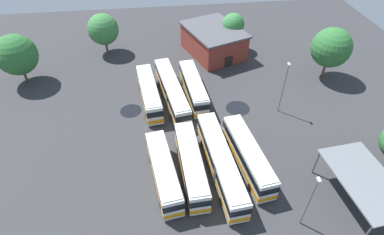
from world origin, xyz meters
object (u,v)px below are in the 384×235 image
object	(u,v)px
bus_row0_slot2	(191,164)
bus_row0_slot1	(221,162)
tree_west_edge	(16,55)
bus_row0_slot0	(248,155)
lamp_post_mid_lot	(284,86)
tree_northeast	(103,29)
bus_row0_slot3	(164,172)
lamp_post_by_building	(310,200)
tree_northwest	(331,48)
tree_south_edge	(233,25)
bus_row1_slot2	(172,91)
depot_building	(213,41)
bus_row1_slot1	(193,87)
maintenance_shelter	(366,180)
bus_row1_slot3	(149,93)

from	to	relation	value
bus_row0_slot2	bus_row0_slot1	bearing A→B (deg)	-91.60
bus_row0_slot1	tree_west_edge	distance (m)	39.13
bus_row0_slot0	bus_row0_slot2	xyz separation A→B (m)	(-0.59, 7.43, -0.00)
lamp_post_mid_lot	tree_northeast	world-z (taller)	lamp_post_mid_lot
bus_row0_slot3	lamp_post_mid_lot	xyz separation A→B (m)	(11.44, -18.78, 2.91)
lamp_post_by_building	lamp_post_mid_lot	distance (m)	19.52
tree_northwest	bus_row0_slot0	bearing A→B (deg)	134.20
tree_northwest	tree_south_edge	distance (m)	18.82
bus_row0_slot0	bus_row1_slot2	xyz separation A→B (m)	(15.06, 8.64, 0.00)
depot_building	tree_northeast	distance (m)	21.72
tree_west_edge	tree_south_edge	bearing A→B (deg)	-79.63
bus_row0_slot2	bus_row1_slot1	size ratio (longest dim) A/B	1.01
maintenance_shelter	tree_northwest	xyz separation A→B (m)	(25.67, -7.91, 1.91)
bus_row0_slot1	bus_row1_slot1	bearing A→B (deg)	4.61
bus_row0_slot3	maintenance_shelter	xyz separation A→B (m)	(-5.70, -22.19, 2.05)
bus_row0_slot2	bus_row1_slot2	distance (m)	15.70
bus_row0_slot3	bus_row0_slot2	bearing A→B (deg)	-78.33
bus_row0_slot1	bus_row1_slot2	xyz separation A→B (m)	(15.76, 4.93, 0.00)
lamp_post_by_building	tree_northeast	bearing A→B (deg)	30.36
bus_row1_slot3	depot_building	bearing A→B (deg)	-41.91
lamp_post_mid_lot	tree_northeast	distance (m)	36.27
bus_row1_slot2	maintenance_shelter	bearing A→B (deg)	-137.94
bus_row0_slot0	maintenance_shelter	xyz separation A→B (m)	(-7.01, -11.28, 2.05)
bus_row1_slot2	bus_row1_slot3	xyz separation A→B (m)	(-0.04, 3.67, -0.00)
tree_northeast	tree_west_edge	xyz separation A→B (m)	(-8.88, 13.48, 0.42)
bus_row0_slot2	bus_row0_slot3	xyz separation A→B (m)	(-0.72, 3.48, -0.00)
maintenance_shelter	bus_row1_slot2	bearing A→B (deg)	42.06
bus_row1_slot3	tree_south_edge	size ratio (longest dim) A/B	1.68
bus_row1_slot3	maintenance_shelter	xyz separation A→B (m)	(-22.03, -23.59, 2.05)
tree_south_edge	bus_row0_slot1	bearing A→B (deg)	164.76
maintenance_shelter	tree_northeast	bearing A→B (deg)	38.77
bus_row0_slot2	tree_west_edge	xyz separation A→B (m)	(24.36, 26.61, 3.52)
bus_row1_slot2	bus_row0_slot0	bearing A→B (deg)	-150.17
tree_northeast	tree_northwest	size ratio (longest dim) A/B	0.86
bus_row1_slot1	bus_row1_slot2	distance (m)	3.66
bus_row0_slot0	bus_row1_slot3	distance (m)	19.42
lamp_post_mid_lot	bus_row0_slot1	bearing A→B (deg)	133.10
bus_row1_slot3	maintenance_shelter	size ratio (longest dim) A/B	1.15
tree_northeast	tree_south_edge	bearing A→B (deg)	-93.92
lamp_post_by_building	tree_south_edge	bearing A→B (deg)	-1.59
bus_row0_slot3	lamp_post_mid_lot	world-z (taller)	lamp_post_mid_lot
bus_row1_slot3	tree_west_edge	xyz separation A→B (m)	(8.75, 21.74, 3.52)
bus_row1_slot3	lamp_post_by_building	bearing A→B (deg)	-146.10
bus_row0_slot1	bus_row0_slot3	world-z (taller)	same
bus_row1_slot2	depot_building	xyz separation A→B (m)	(14.59, -9.46, 0.78)
bus_row0_slot0	bus_row1_slot2	bearing A→B (deg)	29.83
bus_row1_slot3	tree_west_edge	bearing A→B (deg)	68.08
tree_west_edge	bus_row1_slot2	bearing A→B (deg)	-108.91
lamp_post_by_building	tree_northeast	xyz separation A→B (m)	(41.60, 24.37, 0.60)
bus_row0_slot3	maintenance_shelter	bearing A→B (deg)	-104.40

